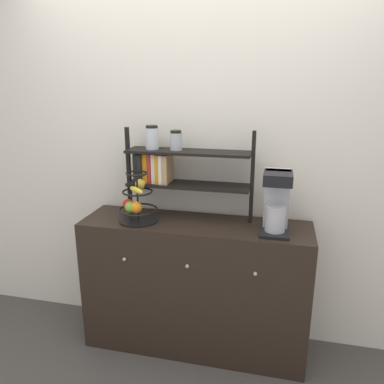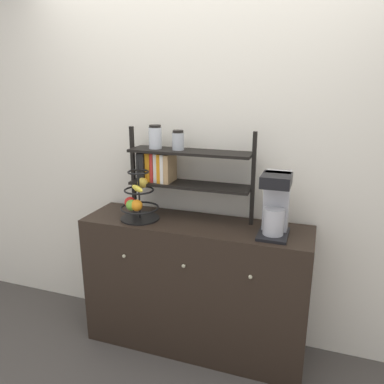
# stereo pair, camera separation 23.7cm
# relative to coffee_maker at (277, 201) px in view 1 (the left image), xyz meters

# --- Properties ---
(ground_plane) EXTENTS (12.00, 12.00, 0.00)m
(ground_plane) POSITION_rel_coffee_maker_xyz_m (-0.50, -0.20, -1.11)
(ground_plane) COLOR #47423D
(wall_back) EXTENTS (7.00, 0.05, 2.60)m
(wall_back) POSITION_rel_coffee_maker_xyz_m (-0.50, 0.27, 0.19)
(wall_back) COLOR silver
(wall_back) RESTS_ON ground_plane
(sideboard) EXTENTS (1.49, 0.44, 0.92)m
(sideboard) POSITION_rel_coffee_maker_xyz_m (-0.50, 0.01, -0.65)
(sideboard) COLOR black
(sideboard) RESTS_ON ground_plane
(coffee_maker) EXTENTS (0.17, 0.25, 0.38)m
(coffee_maker) POSITION_rel_coffee_maker_xyz_m (0.00, 0.00, 0.00)
(coffee_maker) COLOR black
(coffee_maker) RESTS_ON sideboard
(fruit_stand) EXTENTS (0.26, 0.26, 0.39)m
(fruit_stand) POSITION_rel_coffee_maker_xyz_m (-0.88, -0.04, -0.06)
(fruit_stand) COLOR black
(fruit_stand) RESTS_ON sideboard
(shelf_hutch) EXTENTS (0.86, 0.20, 0.61)m
(shelf_hutch) POSITION_rel_coffee_maker_xyz_m (-0.69, 0.11, 0.17)
(shelf_hutch) COLOR black
(shelf_hutch) RESTS_ON sideboard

